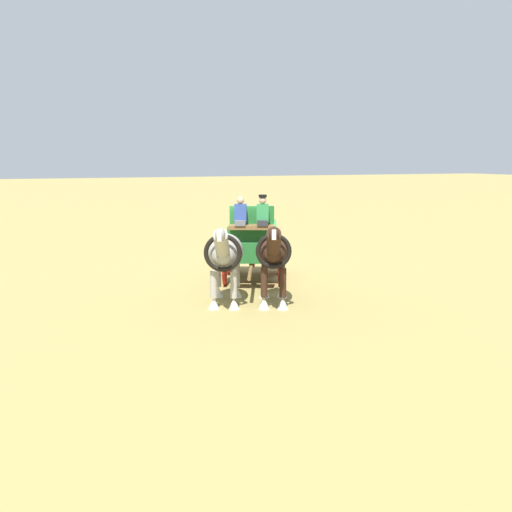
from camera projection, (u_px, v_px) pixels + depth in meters
ground_plane at (253, 279)px, 20.13m from camera, size 220.00×220.00×0.00m
show_wagon at (253, 241)px, 19.77m from camera, size 5.37×3.16×2.85m
draft_horse_near at (273, 253)px, 16.38m from camera, size 2.89×1.75×2.28m
draft_horse_off at (225, 254)px, 16.42m from camera, size 2.93×1.79×2.24m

